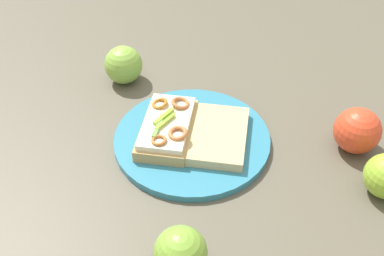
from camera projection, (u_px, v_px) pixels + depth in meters
name	position (u px, v px, depth m)	size (l,w,h in m)	color
ground_plane	(192.00, 142.00, 0.82)	(2.00, 2.00, 0.00)	#565142
plate	(192.00, 139.00, 0.81)	(0.27, 0.27, 0.01)	teal
sandwich	(167.00, 127.00, 0.80)	(0.16, 0.17, 0.04)	tan
bread_slice_side	(217.00, 135.00, 0.80)	(0.15, 0.10, 0.02)	tan
apple_0	(357.00, 130.00, 0.78)	(0.08, 0.08, 0.08)	red
apple_1	(123.00, 65.00, 0.93)	(0.08, 0.08, 0.08)	#81B140
apple_3	(181.00, 253.00, 0.61)	(0.07, 0.07, 0.07)	#77A736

